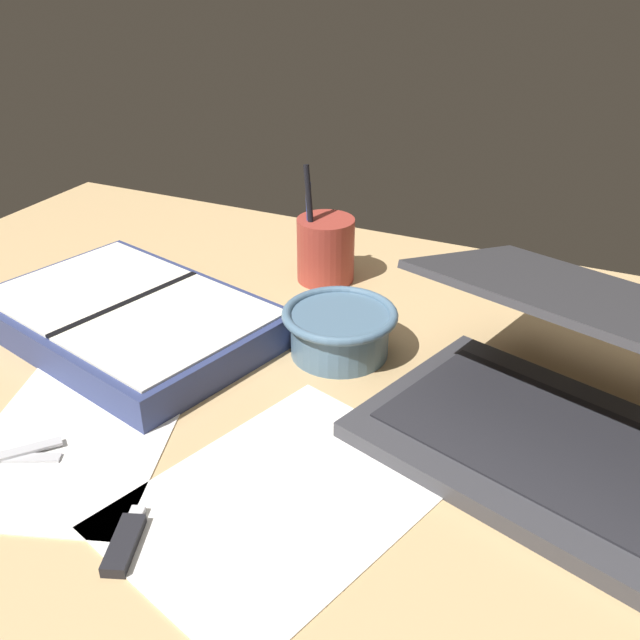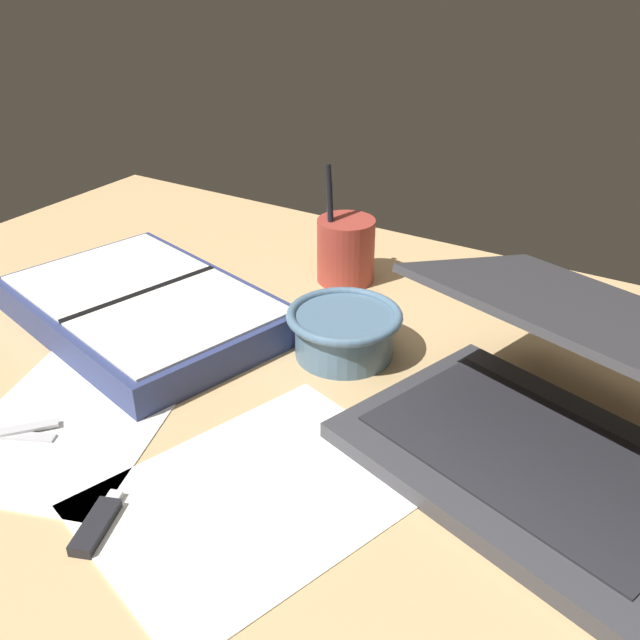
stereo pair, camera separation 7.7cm
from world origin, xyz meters
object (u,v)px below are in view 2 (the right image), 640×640
laptop (556,412)px  bowl (344,331)px  planner (144,308)px  pen_cup (345,250)px

laptop → bowl: (-25.75, 5.81, -2.04)cm
laptop → planner: size_ratio=1.02×
bowl → planner: bowl is taller
bowl → pen_cup: pen_cup is taller
bowl → planner: (-25.07, -6.83, -1.00)cm
planner → laptop: bearing=15.6°
laptop → bowl: bearing=-175.1°
planner → bowl: bearing=29.7°
laptop → pen_cup: 42.69cm
laptop → planner: (-50.83, -1.02, -3.04)cm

